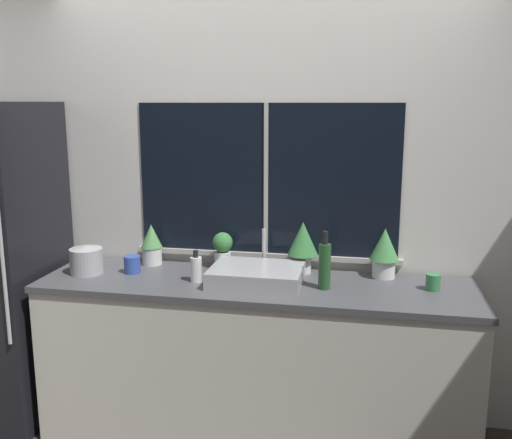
{
  "coord_description": "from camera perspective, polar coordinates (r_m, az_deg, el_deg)",
  "views": [
    {
      "loc": [
        0.58,
        -2.61,
        1.88
      ],
      "look_at": [
        0.01,
        0.3,
        1.27
      ],
      "focal_mm": 40.0,
      "sensor_mm": 36.0,
      "label": 1
    }
  ],
  "objects": [
    {
      "name": "bottle_tall",
      "position": [
        3.0,
        6.87,
        -4.54
      ],
      "size": [
        0.06,
        0.06,
        0.31
      ],
      "color": "#235128",
      "rests_on": "counter"
    },
    {
      "name": "mug_green",
      "position": [
        3.12,
        17.29,
        -6.0
      ],
      "size": [
        0.08,
        0.08,
        0.09
      ],
      "color": "#38844C",
      "rests_on": "counter"
    },
    {
      "name": "potted_plant_far_left",
      "position": [
        3.48,
        -10.4,
        -2.39
      ],
      "size": [
        0.13,
        0.13,
        0.25
      ],
      "color": "white",
      "rests_on": "counter"
    },
    {
      "name": "potted_plant_center_right",
      "position": [
        3.25,
        4.71,
        -2.28
      ],
      "size": [
        0.17,
        0.17,
        0.3
      ],
      "color": "white",
      "rests_on": "counter"
    },
    {
      "name": "mug_blue",
      "position": [
        3.35,
        -12.28,
        -4.42
      ],
      "size": [
        0.09,
        0.09,
        0.1
      ],
      "color": "#3351AD",
      "rests_on": "counter"
    },
    {
      "name": "soap_bottle",
      "position": [
        3.13,
        -6.02,
        -4.9
      ],
      "size": [
        0.06,
        0.06,
        0.18
      ],
      "color": "white",
      "rests_on": "counter"
    },
    {
      "name": "wall_left",
      "position": [
        4.96,
        -22.37,
        4.65
      ],
      "size": [
        0.06,
        7.0,
        2.7
      ],
      "color": "silver",
      "rests_on": "ground_plane"
    },
    {
      "name": "wall_back",
      "position": [
        3.37,
        1.13,
        2.61
      ],
      "size": [
        8.0,
        0.09,
        2.7
      ],
      "color": "silver",
      "rests_on": "ground_plane"
    },
    {
      "name": "counter",
      "position": [
        3.29,
        -0.09,
        -13.93
      ],
      "size": [
        2.38,
        0.62,
        0.92
      ],
      "color": "silver",
      "rests_on": "ground_plane"
    },
    {
      "name": "kettle",
      "position": [
        3.4,
        -16.59,
        -3.9
      ],
      "size": [
        0.19,
        0.19,
        0.16
      ],
      "color": "#B2B2B7",
      "rests_on": "counter"
    },
    {
      "name": "sink",
      "position": [
        3.1,
        0.07,
        -5.55
      ],
      "size": [
        0.49,
        0.43,
        0.25
      ],
      "color": "#ADADB2",
      "rests_on": "counter"
    },
    {
      "name": "potted_plant_center_left",
      "position": [
        3.35,
        -3.36,
        -2.94
      ],
      "size": [
        0.12,
        0.12,
        0.22
      ],
      "color": "white",
      "rests_on": "counter"
    },
    {
      "name": "potted_plant_far_right",
      "position": [
        3.24,
        12.72,
        -3.04
      ],
      "size": [
        0.16,
        0.16,
        0.28
      ],
      "color": "white",
      "rests_on": "counter"
    }
  ]
}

